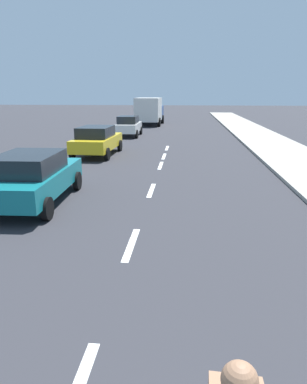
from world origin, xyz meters
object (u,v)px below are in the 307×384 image
(parked_car_teal, at_px, (32,177))
(delivery_truck, at_px, (149,110))
(parked_car_white, at_px, (128,126))
(parked_car_yellow, at_px, (97,140))

(parked_car_teal, height_order, delivery_truck, delivery_truck)
(parked_car_teal, distance_m, parked_car_white, 17.40)
(parked_car_yellow, xyz_separation_m, parked_car_white, (0.29, 8.76, -0.01))
(parked_car_teal, xyz_separation_m, parked_car_yellow, (-0.17, 8.65, -0.00))
(parked_car_teal, xyz_separation_m, parked_car_white, (0.12, 17.40, -0.01))
(parked_car_yellow, height_order, delivery_truck, delivery_truck)
(parked_car_teal, xyz_separation_m, delivery_truck, (0.72, 27.49, 0.66))
(delivery_truck, bearing_deg, parked_car_teal, -90.29)
(parked_car_white, bearing_deg, parked_car_teal, -90.68)
(parked_car_yellow, bearing_deg, parked_car_white, 89.69)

